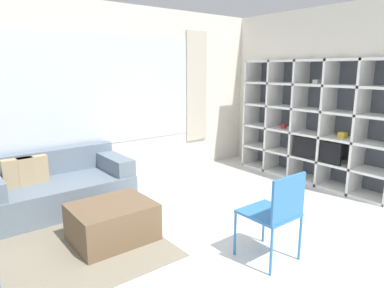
% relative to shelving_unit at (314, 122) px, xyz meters
% --- Properties ---
extents(wall_back, '(6.94, 0.11, 2.70)m').
position_rel_shelving_unit_xyz_m(wall_back, '(-2.69, 1.82, 0.41)').
color(wall_back, silver).
rests_on(wall_back, ground_plane).
extents(wall_right, '(0.07, 4.60, 2.70)m').
position_rel_shelving_unit_xyz_m(wall_right, '(0.22, 0.09, 0.41)').
color(wall_right, silver).
rests_on(wall_right, ground_plane).
extents(area_rug, '(2.30, 1.75, 0.01)m').
position_rel_shelving_unit_xyz_m(area_rug, '(-4.11, 0.24, -0.94)').
color(area_rug, gray).
rests_on(area_rug, ground_plane).
extents(shelving_unit, '(0.43, 2.55, 1.90)m').
position_rel_shelving_unit_xyz_m(shelving_unit, '(0.00, 0.00, 0.00)').
color(shelving_unit, '#515660').
rests_on(shelving_unit, ground_plane).
extents(couch_main, '(1.75, 0.92, 0.72)m').
position_rel_shelving_unit_xyz_m(couch_main, '(-3.59, 1.32, -0.67)').
color(couch_main, slate).
rests_on(couch_main, ground_plane).
extents(ottoman, '(0.81, 0.66, 0.40)m').
position_rel_shelving_unit_xyz_m(ottoman, '(-3.39, 0.12, -0.75)').
color(ottoman, brown).
rests_on(ottoman, ground_plane).
extents(folding_chair, '(0.44, 0.46, 0.86)m').
position_rel_shelving_unit_xyz_m(folding_chair, '(-2.39, -1.19, -0.43)').
color(folding_chair, '#3375B7').
rests_on(folding_chair, ground_plane).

